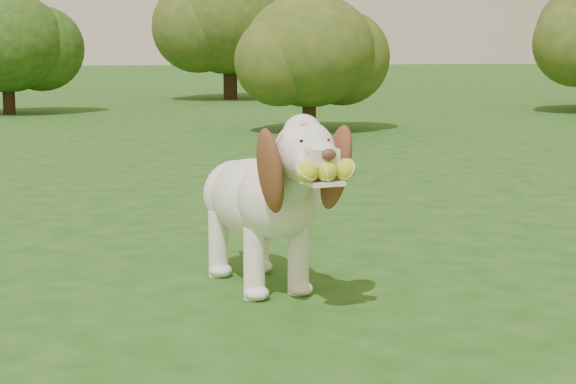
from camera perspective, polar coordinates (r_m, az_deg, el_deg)
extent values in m
plane|color=#1C4213|center=(3.60, 0.83, -5.99)|extent=(80.00, 80.00, 0.00)
ellipsoid|color=white|center=(3.67, -1.93, -0.41)|extent=(0.43, 0.63, 0.31)
ellipsoid|color=white|center=(3.46, -0.58, -0.37)|extent=(0.36, 0.36, 0.30)
ellipsoid|color=white|center=(3.86, -3.04, -0.11)|extent=(0.33, 0.33, 0.27)
cylinder|color=white|center=(3.35, 0.18, 0.68)|extent=(0.21, 0.27, 0.23)
sphere|color=white|center=(3.23, 1.00, 2.41)|extent=(0.25, 0.25, 0.21)
sphere|color=white|center=(3.24, 0.87, 3.44)|extent=(0.17, 0.17, 0.14)
cube|color=white|center=(3.13, 1.91, 2.12)|extent=(0.11, 0.14, 0.06)
ellipsoid|color=#592D28|center=(3.07, 2.44, 2.23)|extent=(0.06, 0.04, 0.04)
cube|color=white|center=(3.13, 2.00, 0.58)|extent=(0.14, 0.15, 0.01)
ellipsoid|color=brown|center=(3.20, -1.06, 1.24)|extent=(0.14, 0.22, 0.32)
ellipsoid|color=brown|center=(3.30, 2.87, 1.46)|extent=(0.16, 0.20, 0.32)
cylinder|color=white|center=(3.96, -3.67, 0.64)|extent=(0.09, 0.16, 0.12)
cylinder|color=white|center=(3.49, -2.01, -4.25)|extent=(0.10, 0.10, 0.26)
cylinder|color=white|center=(3.56, 0.61, -4.00)|extent=(0.10, 0.10, 0.26)
cylinder|color=white|center=(3.84, -4.14, -3.06)|extent=(0.10, 0.10, 0.26)
cylinder|color=white|center=(3.91, -1.72, -2.86)|extent=(0.10, 0.10, 0.26)
sphere|color=gold|center=(3.06, 1.14, 1.21)|extent=(0.09, 0.09, 0.07)
sphere|color=gold|center=(3.09, 2.29, 1.28)|extent=(0.09, 0.09, 0.07)
sphere|color=gold|center=(3.12, 3.42, 1.34)|extent=(0.09, 0.09, 0.07)
cylinder|color=#382314|center=(16.23, -3.44, 6.82)|extent=(0.23, 0.23, 0.75)
ellipsoid|color=#173B12|center=(16.23, -3.47, 10.35)|extent=(2.25, 2.25, 1.91)
cylinder|color=#382314|center=(13.27, -16.22, 5.56)|extent=(0.16, 0.16, 0.52)
ellipsoid|color=#173B12|center=(13.26, -16.35, 8.52)|extent=(1.55, 1.55, 1.31)
cylinder|color=#382314|center=(10.18, 1.26, 4.89)|extent=(0.14, 0.14, 0.47)
ellipsoid|color=#173B12|center=(10.16, 1.27, 8.39)|extent=(1.40, 1.40, 1.19)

